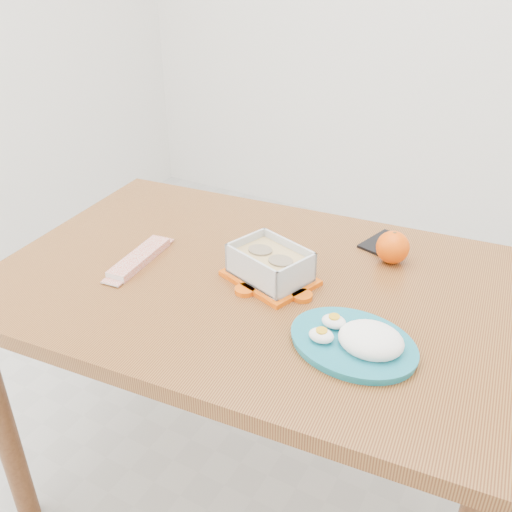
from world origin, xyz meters
The scene contains 7 objects.
ground centered at (0.00, 0.00, 0.00)m, with size 3.50×3.50×0.00m, color #B7B7B2.
dining_table centered at (-0.01, -0.15, 0.66)m, with size 1.32×0.94×0.75m.
food_container centered at (0.02, -0.14, 0.79)m, with size 0.24×0.21×0.09m.
orange_fruit centered at (0.25, 0.08, 0.79)m, with size 0.08×0.08×0.08m, color #FF6605.
rice_plate centered at (0.30, -0.28, 0.77)m, with size 0.30×0.30×0.07m.
candy_bar centered at (-0.30, -0.23, 0.76)m, with size 0.21×0.05×0.02m, color red.
smartphone centered at (0.19, 0.17, 0.75)m, with size 0.07×0.13×0.01m, color black.
Camera 1 is at (0.56, -1.16, 1.47)m, focal length 40.00 mm.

